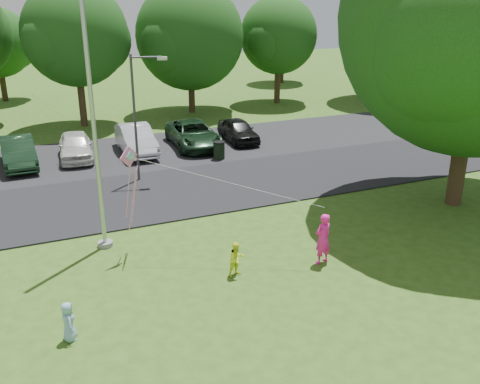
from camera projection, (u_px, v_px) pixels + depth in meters
name	position (u px, v px, depth m)	size (l,w,h in m)	color
ground	(266.00, 297.00, 14.75)	(120.00, 120.00, 0.00)	#2E5516
park_road	(172.00, 192.00, 22.48)	(60.00, 6.00, 0.06)	black
parking_strip	(136.00, 153.00, 28.06)	(42.00, 7.00, 0.06)	black
flagpole	(93.00, 123.00, 16.29)	(0.50, 0.50, 10.00)	#B7BABF
street_lamp	(139.00, 107.00, 22.82)	(1.54, 0.50, 5.53)	#3F3F44
trash_can	(219.00, 151.00, 26.77)	(0.60, 0.60, 0.94)	black
big_tree	(479.00, 25.00, 18.88)	(10.49, 10.00, 12.09)	#332316
tree_row	(123.00, 29.00, 34.18)	(64.35, 11.94, 10.88)	#332316
horizon_trees	(130.00, 40.00, 43.89)	(77.46, 7.20, 7.02)	#332316
parked_cars	(141.00, 139.00, 27.79)	(13.10, 5.05, 1.45)	black
woman	(323.00, 239.00, 16.37)	(0.60, 0.39, 1.64)	#FF219B
child_yellow	(237.00, 259.00, 15.73)	(0.52, 0.41, 1.07)	#F1FE28
child_blue	(68.00, 322.00, 12.78)	(0.50, 0.32, 1.01)	#85B2CC
kite	(133.00, 170.00, 16.28)	(5.47, 3.25, 2.88)	pink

